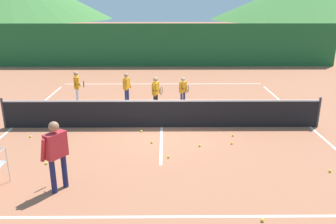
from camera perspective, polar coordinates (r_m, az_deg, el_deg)
ground_plane at (r=11.79m, az=-1.05°, el=-2.55°), size 120.00×120.00×0.00m
line_baseline_near at (r=7.22m, az=-1.44°, el=-17.01°), size 10.24×0.08×0.01m
line_baseline_far at (r=17.95m, az=-0.86°, el=4.70°), size 10.24×0.08×0.01m
line_sideline_west at (r=12.91m, az=-24.45°, el=-2.37°), size 0.08×11.55×0.01m
line_sideline_east at (r=12.81m, az=22.53°, el=-2.27°), size 0.08×11.55×0.01m
line_service_center at (r=11.79m, az=-1.05°, el=-2.53°), size 0.08×5.72×0.01m
tennis_net at (r=11.63m, az=-1.07°, el=-0.24°), size 10.77×0.08×1.05m
instructor at (r=8.05m, az=-18.08°, el=-5.97°), size 0.57×0.82×1.66m
student_0 at (r=14.82m, az=-14.89°, el=4.45°), size 0.49×0.61×1.36m
student_1 at (r=14.45m, az=-6.89°, el=4.40°), size 0.33×0.52×1.28m
student_2 at (r=13.43m, az=-2.04°, el=3.59°), size 0.42×0.70×1.33m
student_3 at (r=14.00m, az=2.53°, el=3.86°), size 0.40×0.67×1.19m
tennis_ball_0 at (r=10.60m, az=10.56°, el=-5.11°), size 0.07×0.07×0.07m
tennis_ball_1 at (r=9.56m, az=0.08°, el=-7.45°), size 0.07×0.07×0.07m
tennis_ball_2 at (r=11.76m, az=-21.92°, el=-3.80°), size 0.07×0.07×0.07m
tennis_ball_3 at (r=10.31m, az=5.32°, el=-5.55°), size 0.07×0.07×0.07m
tennis_ball_5 at (r=9.73m, az=25.32°, el=-8.84°), size 0.07×0.07×0.07m
tennis_ball_6 at (r=10.51m, az=-2.72°, el=-5.01°), size 0.07×0.07×0.07m
tennis_ball_7 at (r=11.40m, az=-4.49°, el=-3.17°), size 0.07×0.07×0.07m
tennis_ball_8 at (r=9.76m, az=-19.57°, el=-8.02°), size 0.07×0.07×0.07m
tennis_ball_9 at (r=7.32m, az=15.44°, el=-16.93°), size 0.07×0.07×0.07m
tennis_ball_10 at (r=11.22m, az=10.75°, el=-3.81°), size 0.07×0.07×0.07m
windscreen_fence at (r=22.60m, az=-0.80°, el=11.02°), size 22.53×0.08×2.76m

